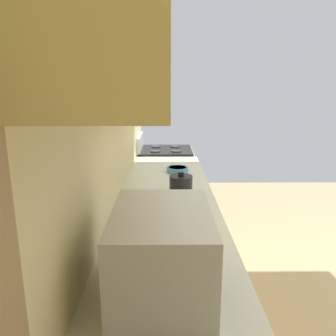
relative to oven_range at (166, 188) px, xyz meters
name	(u,v)px	position (x,y,z in m)	size (l,w,h in m)	color
wall_back	(103,131)	(-1.75, 0.37, 0.90)	(4.45, 0.12, 2.72)	beige
counter_run	(167,308)	(-2.10, 0.00, -0.02)	(3.61, 0.64, 0.89)	#E7D47F
upper_cabinets	(131,18)	(-2.10, 0.15, 1.44)	(2.02, 0.31, 0.69)	#E5D384
oven_range	(166,188)	(0.00, 0.00, 0.00)	(0.61, 0.63, 1.07)	#B7BABF
microwave	(162,253)	(-2.60, 0.02, 0.59)	(0.48, 0.35, 0.31)	#B7BABF
bowl	(177,169)	(-0.92, -0.10, 0.45)	(0.19, 0.19, 0.04)	#4C8CBF
kettle	(181,186)	(-1.53, -0.10, 0.50)	(0.21, 0.15, 0.16)	black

